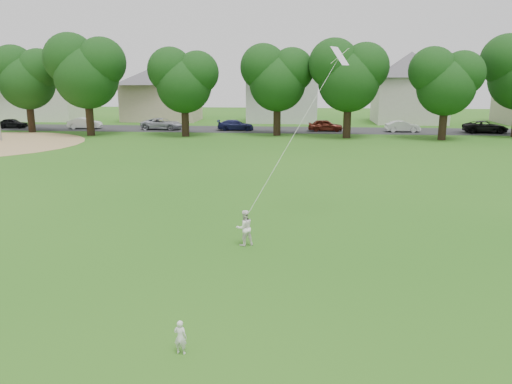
{
  "coord_description": "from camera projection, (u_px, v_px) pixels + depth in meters",
  "views": [
    {
      "loc": [
        2.63,
        -13.65,
        6.01
      ],
      "look_at": [
        1.18,
        2.0,
        2.3
      ],
      "focal_mm": 35.0,
      "sensor_mm": 36.0,
      "label": 1
    }
  ],
  "objects": [
    {
      "name": "toddler",
      "position": [
        180.0,
        337.0,
        10.93
      ],
      "size": [
        0.31,
        0.23,
        0.8
      ],
      "primitive_type": "imported",
      "rotation": [
        0.0,
        0.0,
        3.0
      ],
      "color": "white",
      "rests_on": "ground"
    },
    {
      "name": "tree_row",
      "position": [
        282.0,
        71.0,
        48.47
      ],
      "size": [
        81.68,
        8.94,
        10.3
      ],
      "color": "black",
      "rests_on": "ground"
    },
    {
      "name": "ground",
      "position": [
        210.0,
        282.0,
        14.85
      ],
      "size": [
        160.0,
        160.0,
        0.0
      ],
      "primitive_type": "plane",
      "color": "#225B14",
      "rests_on": "ground"
    },
    {
      "name": "kite",
      "position": [
        295.0,
        133.0,
        18.85
      ],
      "size": [
        2.17,
        2.47,
        7.76
      ],
      "color": "white",
      "rests_on": "ground"
    },
    {
      "name": "street",
      "position": [
        279.0,
        130.0,
        55.55
      ],
      "size": [
        90.0,
        7.0,
        0.01
      ],
      "primitive_type": "cube",
      "color": "#2D2D30",
      "rests_on": "ground"
    },
    {
      "name": "older_boy",
      "position": [
        245.0,
        228.0,
        17.86
      ],
      "size": [
        0.8,
        0.74,
        1.31
      ],
      "primitive_type": "imported",
      "rotation": [
        0.0,
        0.0,
        3.64
      ],
      "color": "white",
      "rests_on": "ground"
    },
    {
      "name": "parked_cars",
      "position": [
        329.0,
        126.0,
        53.94
      ],
      "size": [
        72.98,
        2.31,
        1.28
      ],
      "color": "black",
      "rests_on": "ground"
    },
    {
      "name": "house_row",
      "position": [
        291.0,
        83.0,
        63.99
      ],
      "size": [
        77.41,
        13.84,
        10.35
      ],
      "color": "silver",
      "rests_on": "ground"
    }
  ]
}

